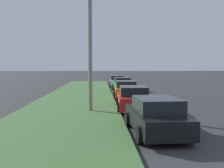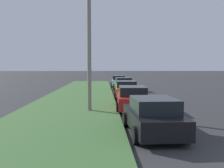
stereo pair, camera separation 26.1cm
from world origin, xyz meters
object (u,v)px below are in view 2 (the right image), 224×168
(streetlight, at_px, (95,37))
(parked_car_orange, at_px, (126,90))
(parked_car_white, at_px, (119,81))
(parked_car_green, at_px, (123,84))
(parked_car_red, at_px, (132,98))
(parked_car_black, at_px, (153,116))

(streetlight, bearing_deg, parked_car_orange, -19.04)
(parked_car_white, bearing_deg, parked_car_green, -175.66)
(parked_car_white, bearing_deg, parked_car_red, -177.72)
(parked_car_orange, bearing_deg, streetlight, 163.23)
(parked_car_green, relative_size, parked_car_white, 0.99)
(parked_car_black, xyz_separation_m, parked_car_red, (5.93, 0.18, 0.00))
(parked_car_black, relative_size, parked_car_green, 1.01)
(parked_car_white, bearing_deg, streetlight, 175.78)
(parked_car_green, height_order, parked_car_white, same)
(parked_car_orange, distance_m, parked_car_white, 12.78)
(parked_car_green, distance_m, parked_car_white, 6.14)
(parked_car_orange, height_order, parked_car_white, same)
(parked_car_red, relative_size, parked_car_green, 1.00)
(streetlight, bearing_deg, parked_car_green, -11.02)
(parked_car_black, xyz_separation_m, parked_car_white, (24.86, -0.07, 0.00))
(parked_car_green, bearing_deg, parked_car_orange, 175.83)
(parked_car_red, distance_m, streetlight, 4.39)
(parked_car_black, distance_m, streetlight, 6.74)
(parked_car_red, height_order, parked_car_green, same)
(parked_car_orange, xyz_separation_m, parked_car_green, (6.64, -0.24, 0.00))
(parked_car_red, relative_size, parked_car_orange, 1.00)
(parked_car_red, bearing_deg, parked_car_green, 0.33)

